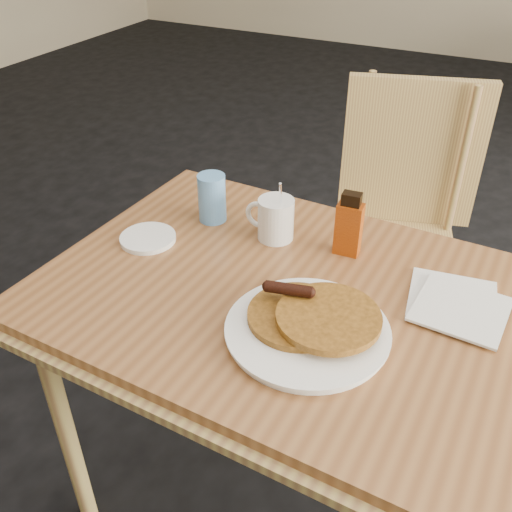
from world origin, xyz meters
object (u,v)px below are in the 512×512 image
(chair_main_far, at_px, (397,208))
(syrup_bottle, at_px, (349,226))
(blue_tumbler, at_px, (212,198))
(pancake_plate, at_px, (309,325))
(main_table, at_px, (304,310))
(coffee_mug, at_px, (275,218))

(chair_main_far, bearing_deg, syrup_bottle, -105.50)
(syrup_bottle, height_order, blue_tumbler, syrup_bottle)
(chair_main_far, bearing_deg, pancake_plate, -103.88)
(main_table, xyz_separation_m, pancake_plate, (0.05, -0.11, 0.06))
(coffee_mug, bearing_deg, syrup_bottle, 18.27)
(main_table, xyz_separation_m, coffee_mug, (-0.15, 0.17, 0.10))
(pancake_plate, bearing_deg, syrup_bottle, 95.42)
(chair_main_far, bearing_deg, main_table, -107.56)
(pancake_plate, distance_m, syrup_bottle, 0.31)
(chair_main_far, height_order, syrup_bottle, chair_main_far)
(chair_main_far, relative_size, blue_tumbler, 7.94)
(coffee_mug, bearing_deg, chair_main_far, 86.40)
(main_table, height_order, syrup_bottle, syrup_bottle)
(pancake_plate, distance_m, coffee_mug, 0.35)
(main_table, xyz_separation_m, syrup_bottle, (0.02, 0.19, 0.12))
(coffee_mug, xyz_separation_m, blue_tumbler, (-0.18, 0.01, 0.01))
(main_table, bearing_deg, coffee_mug, 131.39)
(pancake_plate, relative_size, coffee_mug, 1.96)
(main_table, relative_size, pancake_plate, 3.76)
(main_table, distance_m, pancake_plate, 0.14)
(pancake_plate, distance_m, blue_tumbler, 0.48)
(coffee_mug, xyz_separation_m, syrup_bottle, (0.18, 0.02, 0.02))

